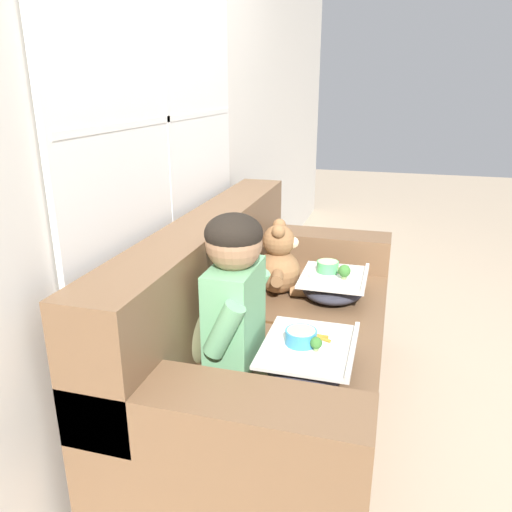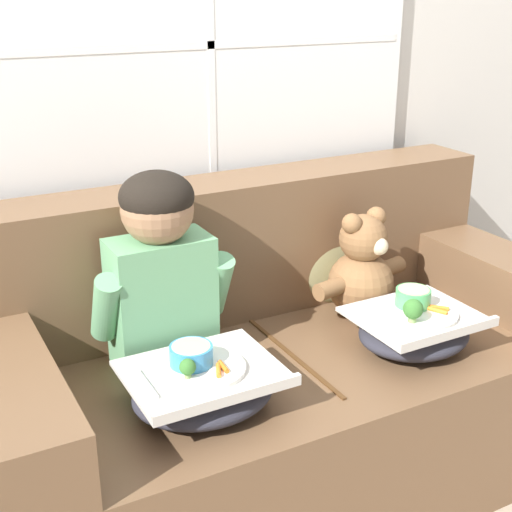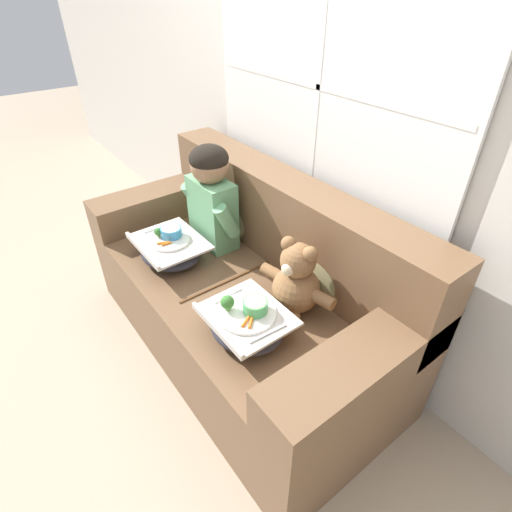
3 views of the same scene
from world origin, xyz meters
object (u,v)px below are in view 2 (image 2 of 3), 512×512
at_px(throw_pillow_behind_teddy, 334,253).
at_px(throw_pillow_behind_child, 143,292).
at_px(lap_tray_child, 203,387).
at_px(couch, 274,379).
at_px(lap_tray_teddy, 414,328).
at_px(teddy_bear, 362,272).
at_px(child_figure, 160,263).

bearing_deg(throw_pillow_behind_teddy, throw_pillow_behind_child, 180.00).
distance_m(throw_pillow_behind_teddy, lap_tray_child, 0.81).
height_order(couch, lap_tray_teddy, couch).
bearing_deg(teddy_bear, lap_tray_child, -158.83).
xyz_separation_m(couch, child_figure, (-0.34, 0.03, 0.44)).
bearing_deg(throw_pillow_behind_child, couch, -29.13).
height_order(throw_pillow_behind_child, throw_pillow_behind_teddy, same).
distance_m(throw_pillow_behind_teddy, lap_tray_teddy, 0.44).
bearing_deg(couch, teddy_bear, 4.67).
distance_m(lap_tray_child, lap_tray_teddy, 0.68).
height_order(child_figure, lap_tray_child, child_figure).
xyz_separation_m(throw_pillow_behind_teddy, child_figure, (-0.68, -0.16, 0.15)).
distance_m(throw_pillow_behind_child, lap_tray_child, 0.44).
bearing_deg(lap_tray_child, child_figure, 89.72).
xyz_separation_m(throw_pillow_behind_child, throw_pillow_behind_teddy, (0.68, -0.00, 0.00)).
xyz_separation_m(couch, throw_pillow_behind_child, (-0.34, 0.19, 0.29)).
xyz_separation_m(throw_pillow_behind_teddy, teddy_bear, (0.00, -0.16, -0.01)).
xyz_separation_m(child_figure, teddy_bear, (0.68, -0.00, -0.16)).
distance_m(throw_pillow_behind_teddy, teddy_bear, 0.16).
relative_size(throw_pillow_behind_child, lap_tray_child, 0.91).
distance_m(throw_pillow_behind_child, throw_pillow_behind_teddy, 0.68).
bearing_deg(teddy_bear, throw_pillow_behind_child, 166.65).
relative_size(couch, throw_pillow_behind_child, 5.15).
bearing_deg(throw_pillow_behind_teddy, lap_tray_child, -147.99).
xyz_separation_m(couch, lap_tray_teddy, (0.34, -0.24, 0.20)).
bearing_deg(lap_tray_teddy, throw_pillow_behind_teddy, 89.98).
bearing_deg(throw_pillow_behind_child, throw_pillow_behind_teddy, -0.00).
xyz_separation_m(child_figure, lap_tray_teddy, (0.68, -0.27, -0.24)).
bearing_deg(couch, throw_pillow_behind_child, 150.87).
bearing_deg(throw_pillow_behind_child, child_figure, -90.00).
distance_m(throw_pillow_behind_child, lap_tray_teddy, 0.81).
distance_m(couch, lap_tray_teddy, 0.46).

